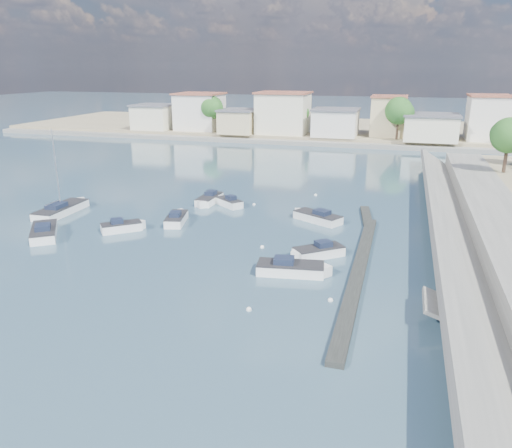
{
  "coord_description": "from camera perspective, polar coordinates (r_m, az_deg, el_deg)",
  "views": [
    {
      "loc": [
        9.43,
        -25.3,
        14.79
      ],
      "look_at": [
        -2.55,
        15.13,
        1.4
      ],
      "focal_mm": 35.0,
      "sensor_mm": 36.0,
      "label": 1
    }
  ],
  "objects": [
    {
      "name": "motorboat_b",
      "position": [
        48.34,
        -14.9,
        -0.34
      ],
      "size": [
        3.73,
        3.49,
        1.48
      ],
      "color": "white",
      "rests_on": "ground"
    },
    {
      "name": "far_shore_land",
      "position": [
        118.52,
        12.02,
        10.42
      ],
      "size": [
        160.0,
        40.0,
        1.4
      ],
      "primitive_type": "cube",
      "color": "gray",
      "rests_on": "ground"
    },
    {
      "name": "motorboat_h",
      "position": [
        37.28,
        4.38,
        -5.18
      ],
      "size": [
        5.63,
        2.66,
        1.48
      ],
      "color": "white",
      "rests_on": "ground"
    },
    {
      "name": "mooring_buoys",
      "position": [
        44.48,
        5.96,
        -1.83
      ],
      "size": [
        19.36,
        30.66,
        0.36
      ],
      "color": "white",
      "rests_on": "ground"
    },
    {
      "name": "breakwater",
      "position": [
        40.79,
        11.87,
        -3.79
      ],
      "size": [
        2.0,
        31.02,
        0.35
      ],
      "color": "black",
      "rests_on": "ground"
    },
    {
      "name": "motorboat_g",
      "position": [
        56.45,
        -5.44,
        2.75
      ],
      "size": [
        1.81,
        5.01,
        1.48
      ],
      "color": "white",
      "rests_on": "ground"
    },
    {
      "name": "ground",
      "position": [
        67.62,
        8.11,
        4.81
      ],
      "size": [
        400.0,
        400.0,
        0.0
      ],
      "primitive_type": "plane",
      "color": "#314F62",
      "rests_on": "ground"
    },
    {
      "name": "motorboat_f",
      "position": [
        55.26,
        -3.2,
        2.47
      ],
      "size": [
        3.67,
        3.26,
        1.48
      ],
      "color": "white",
      "rests_on": "ground"
    },
    {
      "name": "far_town",
      "position": [
        102.71,
        17.49,
        11.32
      ],
      "size": [
        113.01,
        12.8,
        8.35
      ],
      "color": "#EAE4C4",
      "rests_on": "far_shore_land"
    },
    {
      "name": "sailboat",
      "position": [
        56.31,
        -21.18,
        1.6
      ],
      "size": [
        2.44,
        7.52,
        9.0
      ],
      "color": "white",
      "rests_on": "ground"
    },
    {
      "name": "motorboat_c",
      "position": [
        50.13,
        6.83,
        0.78
      ],
      "size": [
        5.27,
        4.03,
        1.48
      ],
      "color": "white",
      "rests_on": "ground"
    },
    {
      "name": "motorboat_e",
      "position": [
        49.89,
        -9.03,
        0.6
      ],
      "size": [
        2.56,
        4.68,
        1.48
      ],
      "color": "white",
      "rests_on": "ground"
    },
    {
      "name": "motorboat_d",
      "position": [
        40.69,
        6.9,
        -3.26
      ],
      "size": [
        4.21,
        3.88,
        1.48
      ],
      "color": "white",
      "rests_on": "ground"
    },
    {
      "name": "far_shore_quay",
      "position": [
        97.83,
        10.92,
        8.85
      ],
      "size": [
        160.0,
        2.5,
        0.8
      ],
      "primitive_type": "cube",
      "color": "slate",
      "rests_on": "ground"
    },
    {
      "name": "motorboat_a",
      "position": [
        49.41,
        -23.05,
        -0.79
      ],
      "size": [
        4.76,
        5.5,
        1.48
      ],
      "color": "white",
      "rests_on": "ground"
    },
    {
      "name": "shore_trees",
      "position": [
        93.82,
        16.11,
        11.71
      ],
      "size": [
        74.56,
        38.32,
        7.92
      ],
      "color": "#38281E",
      "rests_on": "ground"
    }
  ]
}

